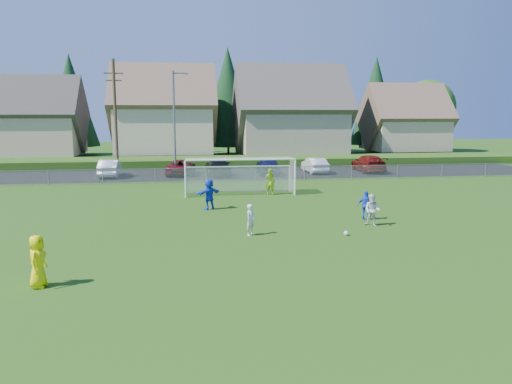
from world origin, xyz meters
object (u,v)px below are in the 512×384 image
car_e (268,166)px  referee (38,261)px  player_white_a (251,220)px  goalkeeper (270,182)px  car_f (315,165)px  soccer_goal (239,170)px  player_blue_a (366,206)px  player_blue_b (209,194)px  car_c (181,167)px  player_white_b (372,210)px  car_g (369,163)px  car_b (110,168)px  soccer_ball (346,233)px  car_d (218,167)px

car_e → referee: bearing=68.7°
player_white_a → goalkeeper: (2.78, 11.02, 0.18)m
car_f → soccer_goal: soccer_goal is taller
player_blue_a → player_white_a: bearing=44.5°
player_blue_b → soccer_goal: size_ratio=0.24×
goalkeeper → soccer_goal: 2.25m
car_f → car_e: bearing=3.5°
car_c → soccer_goal: size_ratio=0.67×
player_white_a → player_white_b: 6.23m
soccer_goal → player_white_b: bearing=-63.2°
player_white_b → player_blue_b: player_blue_b is taller
player_white_a → car_c: bearing=53.2°
car_g → car_f: bearing=5.9°
player_white_a → car_b: size_ratio=0.32×
soccer_ball → player_blue_a: bearing=56.2°
car_e → car_b: bearing=1.3°
soccer_ball → player_blue_b: player_blue_b is taller
player_blue_b → car_c: size_ratio=0.36×
car_d → car_f: 8.99m
soccer_ball → player_blue_b: size_ratio=0.12×
goalkeeper → car_f: 13.18m
goalkeeper → car_b: bearing=-22.8°
player_blue_a → player_blue_b: bearing=-3.0°
player_blue_a → goalkeeper: goalkeeper is taller
player_blue_b → goalkeeper: goalkeeper is taller
car_b → car_g: 23.58m
goalkeeper → car_d: size_ratio=0.35×
player_blue_b → car_d: (1.53, 15.51, -0.15)m
referee → car_g: 36.05m
player_white_a → player_blue_a: 6.80m
soccer_ball → player_white_a: size_ratio=0.15×
car_d → referee: bearing=74.3°
soccer_ball → soccer_goal: (-3.52, 12.35, 1.52)m
soccer_ball → player_blue_a: size_ratio=0.15×
soccer_ball → player_white_b: size_ratio=0.14×
player_blue_b → car_c: (-1.72, 16.44, -0.20)m
soccer_ball → goalkeeper: goalkeeper is taller
car_d → soccer_goal: (0.79, -10.23, 0.89)m
player_white_a → soccer_goal: 11.73m
player_white_a → car_b: 24.30m
car_f → car_d: bearing=3.1°
goalkeeper → car_g: size_ratio=0.33×
soccer_ball → car_f: size_ratio=0.05×
player_blue_b → goalkeeper: (4.34, 4.63, 0.00)m
referee → car_c: 28.96m
player_white_a → player_blue_b: bearing=58.8°
car_d → soccer_ball: bearing=100.4°
player_white_b → car_f: (2.79, 21.64, -0.08)m
soccer_ball → car_c: car_c is taller
car_f → soccer_goal: (-8.17, -11.00, 0.92)m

